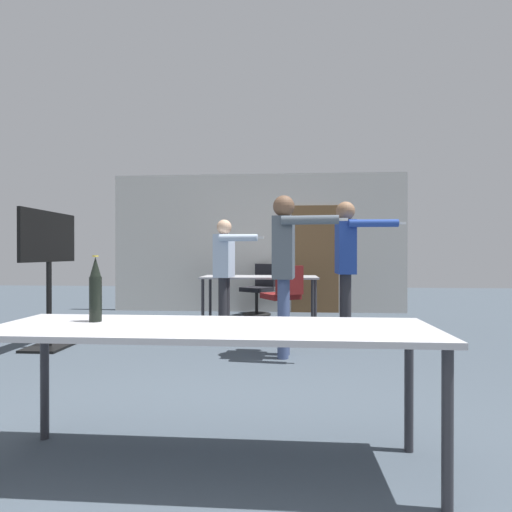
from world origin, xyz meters
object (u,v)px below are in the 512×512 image
at_px(tv_screen, 49,263).
at_px(person_near_casual, 285,258).
at_px(person_center_tall, 347,255).
at_px(beer_bottle, 95,290).
at_px(person_right_polo, 225,264).
at_px(office_chair_mid_tucked, 259,291).
at_px(office_chair_far_right, 283,299).

height_order(tv_screen, person_near_casual, person_near_casual).
xyz_separation_m(tv_screen, person_center_tall, (3.60, 0.61, 0.09)).
relative_size(person_near_casual, person_center_tall, 0.98).
bearing_deg(beer_bottle, person_right_polo, 87.06).
xyz_separation_m(tv_screen, beer_bottle, (1.76, -2.43, -0.09)).
relative_size(tv_screen, person_right_polo, 1.01).
relative_size(person_right_polo, office_chair_mid_tucked, 1.73).
xyz_separation_m(person_right_polo, office_chair_mid_tucked, (0.39, 1.61, -0.54)).
bearing_deg(office_chair_far_right, tv_screen, 175.04).
relative_size(person_near_casual, office_chair_far_right, 1.85).
distance_m(person_near_casual, office_chair_far_right, 1.66).
bearing_deg(beer_bottle, office_chair_far_right, 74.79).
bearing_deg(tv_screen, person_right_polo, -58.80).
bearing_deg(office_chair_far_right, office_chair_mid_tucked, 76.49).
relative_size(person_right_polo, person_center_tall, 0.90).
bearing_deg(office_chair_mid_tucked, person_near_casual, 132.73).
height_order(person_near_casual, office_chair_far_right, person_near_casual).
bearing_deg(office_chair_mid_tucked, person_right_polo, 109.95).
xyz_separation_m(person_right_polo, person_near_casual, (0.87, -1.37, 0.10)).
distance_m(tv_screen, person_near_casual, 2.82).
height_order(person_near_casual, office_chair_mid_tucked, person_near_casual).
distance_m(person_near_casual, beer_bottle, 2.47).
bearing_deg(tv_screen, office_chair_far_right, -64.32).
bearing_deg(tv_screen, office_chair_mid_tucked, -40.03).
height_order(person_right_polo, person_center_tall, person_center_tall).
height_order(office_chair_far_right, beer_bottle, beer_bottle).
height_order(person_near_casual, beer_bottle, person_near_casual).
distance_m(person_center_tall, beer_bottle, 3.55).
relative_size(tv_screen, person_near_casual, 0.92).
relative_size(tv_screen, person_center_tall, 0.91).
bearing_deg(person_near_casual, person_center_tall, 141.15).
height_order(tv_screen, person_center_tall, person_center_tall).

